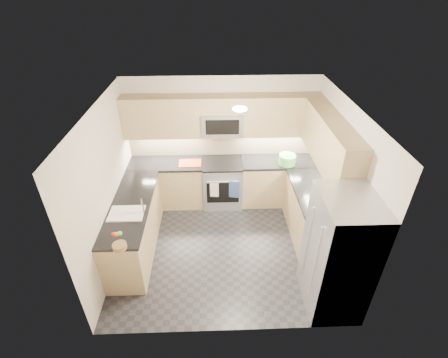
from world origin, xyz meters
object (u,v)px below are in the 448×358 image
(gas_range, at_px, (222,183))
(utensil_bowl, at_px, (287,160))
(microwave, at_px, (222,123))
(cutting_board, at_px, (190,163))
(refrigerator, at_px, (338,255))
(fruit_basket, at_px, (120,246))

(gas_range, bearing_deg, utensil_bowl, -4.74)
(microwave, bearing_deg, cutting_board, -166.36)
(microwave, distance_m, refrigerator, 3.04)
(gas_range, distance_m, refrigerator, 2.86)
(microwave, height_order, refrigerator, microwave)
(gas_range, height_order, cutting_board, cutting_board)
(microwave, distance_m, utensil_bowl, 1.42)
(gas_range, xyz_separation_m, refrigerator, (1.45, -2.43, 0.45))
(refrigerator, xyz_separation_m, cutting_board, (-2.07, 2.40, 0.05))
(gas_range, bearing_deg, refrigerator, -59.12)
(utensil_bowl, xyz_separation_m, cutting_board, (-1.85, 0.08, -0.09))
(cutting_board, distance_m, fruit_basket, 2.37)
(refrigerator, xyz_separation_m, utensil_bowl, (-0.22, 2.32, 0.13))
(microwave, relative_size, refrigerator, 0.42)
(fruit_basket, bearing_deg, refrigerator, -3.52)
(gas_range, height_order, utensil_bowl, utensil_bowl)
(refrigerator, bearing_deg, fruit_basket, 176.48)
(cutting_board, bearing_deg, fruit_basket, -110.05)
(fruit_basket, bearing_deg, gas_range, 57.53)
(utensil_bowl, bearing_deg, cutting_board, 177.63)
(gas_range, relative_size, refrigerator, 0.51)
(cutting_board, bearing_deg, microwave, 13.64)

